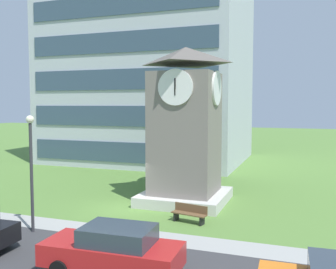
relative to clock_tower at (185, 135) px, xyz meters
name	(u,v)px	position (x,y,z in m)	size (l,w,h in m)	color
ground_plane	(121,209)	(-2.90, -2.67, -4.04)	(160.00, 160.00, 0.00)	#567F38
street_asphalt	(21,265)	(-2.90, -10.71, -4.04)	(120.00, 7.20, 0.01)	#38383A
kerb_strip	(86,229)	(-2.90, -6.31, -4.04)	(120.00, 1.60, 0.01)	#9E9E99
office_building	(151,53)	(-8.75, 15.94, 7.16)	(19.17, 14.60, 22.40)	#B7BCC6
clock_tower	(185,135)	(0.00, 0.00, 0.00)	(4.85, 4.85, 9.14)	slate
park_bench	(190,213)	(1.39, -3.77, -3.58)	(1.86, 0.84, 0.88)	brown
street_lamp	(31,159)	(-4.95, -7.52, -0.69)	(0.36, 0.36, 5.33)	#333338
tree_near_tower	(179,134)	(-1.71, 4.09, -0.34)	(3.65, 3.65, 5.54)	#513823
parked_car_red	(113,249)	(0.58, -10.18, -3.18)	(4.86, 2.21, 1.69)	red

